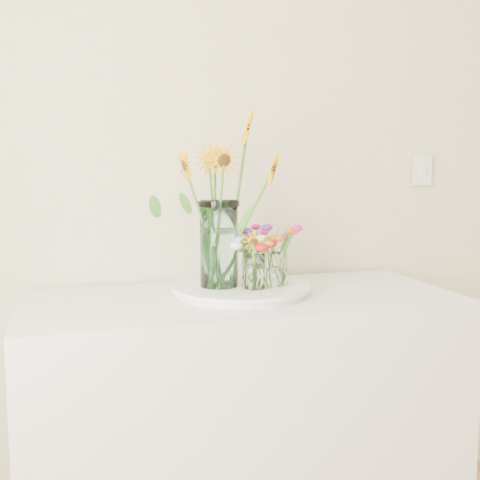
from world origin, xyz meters
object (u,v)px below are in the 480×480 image
Objects in this scene: small_vase_c at (251,265)px; tray at (241,290)px; mason_jar at (219,244)px; small_vase_b at (276,269)px; counter at (242,427)px; small_vase_a at (255,272)px.

tray is at bearing -123.56° from small_vase_c.
small_vase_b is (0.18, -0.04, -0.09)m from mason_jar.
tray is (0.01, 0.03, 0.46)m from counter.
small_vase_c is at bearing 61.61° from counter.
mason_jar is 2.46× the size of small_vase_b.
small_vase_a is 1.01× the size of small_vase_b.
small_vase_b reaches higher than small_vase_c.
mason_jar is 0.15m from small_vase_a.
small_vase_b is at bearing -4.75° from counter.
tray is 0.13m from small_vase_c.
small_vase_c is (0.14, 0.10, -0.09)m from mason_jar.
small_vase_b is (0.11, -0.04, 0.07)m from tray.
counter is at bearing -118.39° from small_vase_c.
mason_jar reaches higher than small_vase_c.
small_vase_a is 1.12× the size of small_vase_c.
small_vase_b is (0.11, -0.01, 0.53)m from counter.
mason_jar is 0.21m from small_vase_b.
counter is 4.87× the size of mason_jar.
small_vase_c is at bearing 56.44° from tray.
small_vase_a is (0.10, -0.07, -0.08)m from mason_jar.
counter is 11.85× the size of small_vase_a.
small_vase_a reaches higher than small_vase_b.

